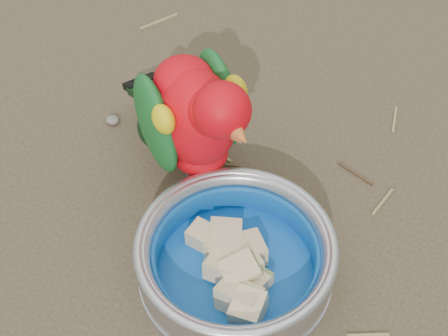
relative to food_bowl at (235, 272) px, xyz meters
The scene contains 6 objects.
ground 0.07m from the food_bowl, 156.24° to the right, with size 60.00×60.00×0.00m, color #4B3D2D.
food_bowl is the anchor object (origin of this frame).
bowl_wall 0.03m from the food_bowl, ahead, with size 0.21×0.21×0.04m, color #B2B2BA, non-canonical shape.
fruit_wedges 0.02m from the food_bowl, 90.00° to the left, with size 0.12×0.12×0.03m, color #D2B88A, non-canonical shape.
lory_parrot 0.16m from the food_bowl, 136.96° to the left, with size 0.11×0.23×0.18m, color red, non-canonical shape.
ground_debris 0.07m from the food_bowl, 167.59° to the left, with size 0.90×0.80×0.01m, color olive, non-canonical shape.
Camera 1 is at (0.25, -0.33, 0.62)m, focal length 55.00 mm.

